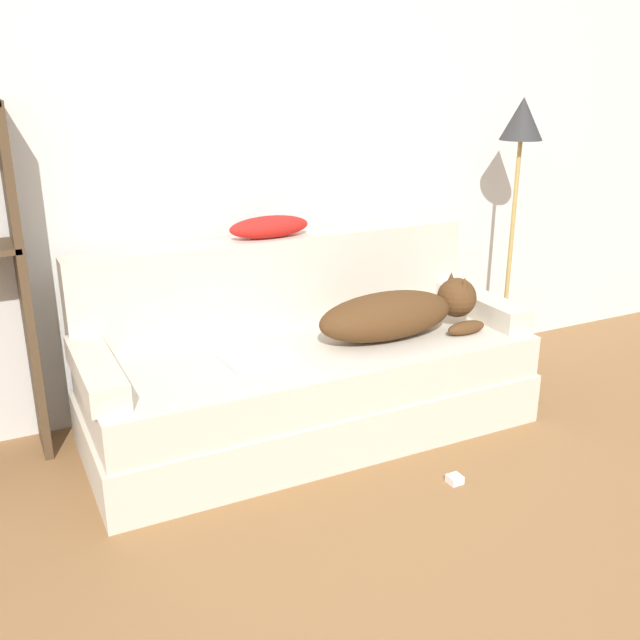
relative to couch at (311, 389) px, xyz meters
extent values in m
cube|color=silver|center=(0.04, 0.58, 1.13)|extent=(7.41, 0.06, 2.70)
cube|color=beige|center=(0.00, 0.00, -0.10)|extent=(2.07, 0.83, 0.24)
cube|color=beige|center=(0.00, -0.01, 0.13)|extent=(2.03, 0.79, 0.20)
cube|color=beige|center=(0.00, 0.35, 0.44)|extent=(2.03, 0.15, 0.44)
cube|color=beige|center=(-0.96, -0.01, 0.28)|extent=(0.15, 0.64, 0.11)
cube|color=beige|center=(0.96, -0.01, 0.28)|extent=(0.15, 0.64, 0.11)
ellipsoid|color=#513319|center=(0.35, -0.09, 0.34)|extent=(0.69, 0.28, 0.22)
sphere|color=#513319|center=(0.75, -0.09, 0.37)|extent=(0.19, 0.19, 0.19)
cone|color=#513319|center=(0.75, -0.14, 0.44)|extent=(0.07, 0.07, 0.09)
cone|color=#513319|center=(0.75, -0.03, 0.44)|extent=(0.07, 0.07, 0.09)
ellipsoid|color=#513319|center=(0.72, -0.21, 0.26)|extent=(0.21, 0.07, 0.07)
cube|color=silver|center=(-0.28, -0.07, 0.23)|extent=(0.32, 0.24, 0.02)
ellipsoid|color=red|center=(-0.05, 0.35, 0.71)|extent=(0.40, 0.14, 0.11)
cube|color=#4C3823|center=(-1.16, 0.40, 0.55)|extent=(0.04, 0.26, 1.53)
cylinder|color=tan|center=(1.34, 0.22, -0.20)|extent=(0.24, 0.24, 0.02)
cylinder|color=tan|center=(1.34, 0.22, 0.44)|extent=(0.02, 0.02, 1.26)
cone|color=#333333|center=(1.34, 0.22, 1.18)|extent=(0.22, 0.22, 0.22)
cube|color=white|center=(0.34, -0.69, -0.20)|extent=(0.06, 0.06, 0.03)
camera|label=1|loc=(-1.33, -2.75, 1.42)|focal=40.00mm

